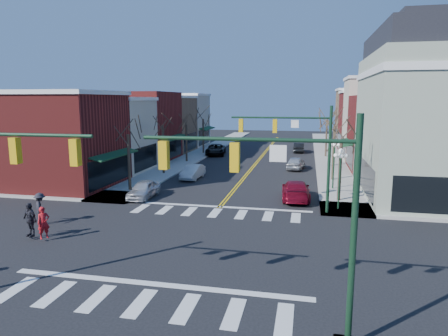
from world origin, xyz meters
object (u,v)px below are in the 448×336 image
Objects in this scene: car_right_near at (296,190)px; car_left_mid at (193,172)px; car_right_far at (299,148)px; pedestrian_dark_b at (40,208)px; car_left_near at (144,189)px; pedestrian_dark_a at (30,220)px; lamppost_midblock at (334,155)px; car_right_mid at (296,163)px; pedestrian_red_a at (44,223)px; car_left_far at (216,150)px; lamppost_corner at (340,168)px.

car_left_mid is at bearing -35.46° from car_right_near.
car_right_near is 28.40m from car_right_far.
car_left_mid is at bearing -58.71° from pedestrian_dark_b.
car_right_far is (11.20, 30.25, 0.01)m from car_left_near.
pedestrian_dark_b is at bearing -105.58° from car_left_mid.
car_left_near is 32.26m from car_right_far.
pedestrian_dark_b is (-14.67, -37.88, 0.38)m from car_right_far.
car_left_near is 11.78m from car_right_near.
pedestrian_dark_a reaches higher than car_right_far.
lamppost_midblock is at bearing -130.28° from car_right_near.
car_right_mid is 28.92m from pedestrian_dark_a.
pedestrian_red_a is at bearing 73.07° from car_right_far.
pedestrian_red_a is at bearing -97.68° from car_left_near.
car_left_far is (-1.60, 16.75, 0.08)m from car_left_mid.
car_left_mid is 16.57m from pedestrian_dark_b.
lamppost_midblock is (0.00, 6.50, 0.00)m from lamppost_corner.
car_left_near is at bearing 61.40° from car_right_mid.
car_left_near is 8.30m from car_left_mid.
car_left_near is at bearing -98.88° from car_left_mid.
car_right_mid reaches higher than car_left_mid.
car_left_far is 1.05× the size of car_right_near.
pedestrian_dark_a is (-13.54, -25.55, 0.39)m from car_right_mid.
lamppost_midblock is 15.88m from car_left_near.
pedestrian_dark_a is (-13.54, -40.28, 0.41)m from car_right_far.
pedestrian_dark_a is at bearing 71.82° from car_right_far.
pedestrian_red_a is (-3.02, -18.31, 0.36)m from car_left_mid.
car_right_mid is 28.62m from pedestrian_red_a.
car_left_mid is 16.82m from car_left_far.
pedestrian_red_a reaches higher than car_right_far.
car_right_near reaches higher than car_left_near.
car_right_mid is at bearing 39.79° from car_left_mid.
car_right_far reaches higher than car_left_mid.
pedestrian_red_a reaches higher than car_right_mid.
lamppost_midblock is 22.70m from pedestrian_red_a.
pedestrian_dark_b is at bearing -103.64° from car_left_far.
lamppost_midblock is 24.78m from car_right_far.
pedestrian_dark_b is (-18.07, -6.94, -1.90)m from lamppost_corner.
car_left_far is at bearing 127.42° from lamppost_midblock.
car_right_near is at bearing 9.32° from car_left_near.
lamppost_midblock is at bearing 21.96° from car_left_near.
car_right_far is 42.50m from pedestrian_dark_a.
lamppost_corner is 31.21m from car_right_far.
lamppost_corner is 2.48× the size of pedestrian_red_a.
car_right_mid is at bearing 9.62° from pedestrian_red_a.
pedestrian_red_a is 0.92× the size of pedestrian_dark_a.
lamppost_midblock is at bearing -9.30° from pedestrian_red_a.
car_right_far is at bearing -62.06° from pedestrian_dark_b.
car_left_near is at bearing 5.67° from car_right_near.
car_left_near is 10.27m from pedestrian_red_a.
pedestrian_dark_a reaches higher than car_left_mid.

